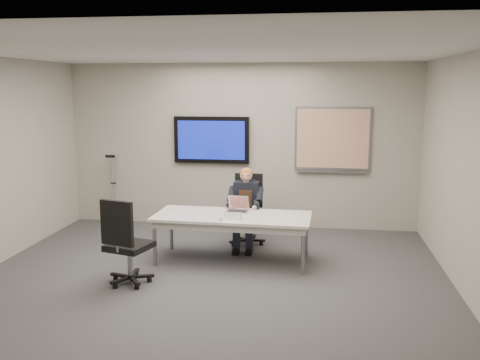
# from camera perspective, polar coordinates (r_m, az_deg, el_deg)

# --- Properties ---
(floor) EXTENTS (6.00, 6.00, 0.02)m
(floor) POSITION_cam_1_polar(r_m,az_deg,el_deg) (6.62, -3.67, -11.39)
(floor) COLOR #38383A
(floor) RESTS_ON ground
(ceiling) EXTENTS (6.00, 6.00, 0.02)m
(ceiling) POSITION_cam_1_polar(r_m,az_deg,el_deg) (6.18, -3.97, 13.58)
(ceiling) COLOR silver
(ceiling) RESTS_ON wall_back
(wall_back) EXTENTS (6.00, 0.02, 2.80)m
(wall_back) POSITION_cam_1_polar(r_m,az_deg,el_deg) (9.17, 0.08, 3.66)
(wall_back) COLOR #A69F96
(wall_back) RESTS_ON ground
(wall_front) EXTENTS (6.00, 0.02, 2.80)m
(wall_front) POSITION_cam_1_polar(r_m,az_deg,el_deg) (3.44, -14.31, -7.39)
(wall_front) COLOR #A69F96
(wall_front) RESTS_ON ground
(wall_right) EXTENTS (0.02, 6.00, 2.80)m
(wall_right) POSITION_cam_1_polar(r_m,az_deg,el_deg) (6.35, 23.73, -0.02)
(wall_right) COLOR #A69F96
(wall_right) RESTS_ON ground
(conference_table) EXTENTS (2.17, 0.97, 0.66)m
(conference_table) POSITION_cam_1_polar(r_m,az_deg,el_deg) (7.38, -0.82, -4.32)
(conference_table) COLOR white
(conference_table) RESTS_ON ground
(tv_display) EXTENTS (1.30, 0.09, 0.80)m
(tv_display) POSITION_cam_1_polar(r_m,az_deg,el_deg) (9.19, -3.06, 4.29)
(tv_display) COLOR black
(tv_display) RESTS_ON wall_back
(whiteboard) EXTENTS (1.25, 0.08, 1.10)m
(whiteboard) POSITION_cam_1_polar(r_m,az_deg,el_deg) (9.04, 9.85, 4.25)
(whiteboard) COLOR gray
(whiteboard) RESTS_ON wall_back
(office_chair_far) EXTENTS (0.52, 0.52, 1.08)m
(office_chair_far) POSITION_cam_1_polar(r_m,az_deg,el_deg) (8.25, 0.76, -4.58)
(office_chair_far) COLOR black
(office_chair_far) RESTS_ON ground
(office_chair_near) EXTENTS (0.64, 0.64, 1.09)m
(office_chair_near) POSITION_cam_1_polar(r_m,az_deg,el_deg) (6.73, -11.91, -8.14)
(office_chair_near) COLOR black
(office_chair_near) RESTS_ON ground
(seated_person) EXTENTS (0.37, 0.64, 1.21)m
(seated_person) POSITION_cam_1_polar(r_m,az_deg,el_deg) (7.99, 0.54, -3.96)
(seated_person) COLOR #202435
(seated_person) RESTS_ON office_chair_far
(crutch) EXTENTS (0.21, 0.55, 1.31)m
(crutch) POSITION_cam_1_polar(r_m,az_deg,el_deg) (9.67, -13.29, -0.85)
(crutch) COLOR #A1A3A8
(crutch) RESTS_ON ground
(laptop) EXTENTS (0.32, 0.31, 0.21)m
(laptop) POSITION_cam_1_polar(r_m,az_deg,el_deg) (7.58, -0.22, -2.95)
(laptop) COLOR #B2B2B4
(laptop) RESTS_ON conference_table
(name_tent) EXTENTS (0.25, 0.08, 0.10)m
(name_tent) POSITION_cam_1_polar(r_m,az_deg,el_deg) (7.12, -0.82, -3.83)
(name_tent) COLOR white
(name_tent) RESTS_ON conference_table
(pen) EXTENTS (0.01, 0.14, 0.01)m
(pen) POSITION_cam_1_polar(r_m,az_deg,el_deg) (7.10, -2.08, -4.24)
(pen) COLOR black
(pen) RESTS_ON conference_table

